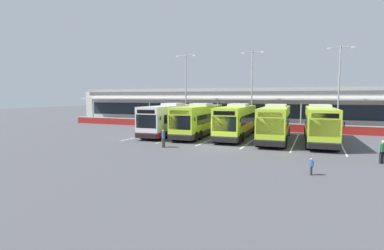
{
  "coord_description": "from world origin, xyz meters",
  "views": [
    {
      "loc": [
        8.1,
        -25.99,
        4.61
      ],
      "look_at": [
        -3.88,
        3.0,
        1.6
      ],
      "focal_mm": 28.01,
      "sensor_mm": 36.0,
      "label": 1
    }
  ],
  "objects_px": {
    "coach_bus_right_centre": "(275,124)",
    "lamp_post_east": "(339,83)",
    "coach_bus_centre": "(237,122)",
    "pedestrian_near_bin": "(383,151)",
    "pedestrian_child": "(311,166)",
    "coach_bus_rightmost": "(320,125)",
    "coach_bus_left_centre": "(199,121)",
    "lamp_post_west": "(186,85)",
    "lamp_post_centre": "(252,85)",
    "pedestrian_with_handbag": "(163,138)",
    "coach_bus_leftmost": "(170,120)"
  },
  "relations": [
    {
      "from": "coach_bus_centre",
      "to": "pedestrian_child",
      "type": "relative_size",
      "value": 12.2
    },
    {
      "from": "pedestrian_with_handbag",
      "to": "lamp_post_centre",
      "type": "bearing_deg",
      "value": 77.96
    },
    {
      "from": "coach_bus_leftmost",
      "to": "pedestrian_with_handbag",
      "type": "height_order",
      "value": "coach_bus_leftmost"
    },
    {
      "from": "coach_bus_rightmost",
      "to": "lamp_post_west",
      "type": "height_order",
      "value": "lamp_post_west"
    },
    {
      "from": "coach_bus_centre",
      "to": "pedestrian_near_bin",
      "type": "distance_m",
      "value": 15.48
    },
    {
      "from": "coach_bus_right_centre",
      "to": "lamp_post_east",
      "type": "xyz_separation_m",
      "value": [
        6.53,
        11.22,
        4.5
      ]
    },
    {
      "from": "coach_bus_left_centre",
      "to": "lamp_post_east",
      "type": "distance_m",
      "value": 19.19
    },
    {
      "from": "coach_bus_right_centre",
      "to": "pedestrian_with_handbag",
      "type": "height_order",
      "value": "coach_bus_right_centre"
    },
    {
      "from": "coach_bus_rightmost",
      "to": "coach_bus_centre",
      "type": "bearing_deg",
      "value": 176.8
    },
    {
      "from": "pedestrian_near_bin",
      "to": "lamp_post_centre",
      "type": "bearing_deg",
      "value": 123.6
    },
    {
      "from": "pedestrian_near_bin",
      "to": "pedestrian_with_handbag",
      "type": "bearing_deg",
      "value": 179.46
    },
    {
      "from": "pedestrian_child",
      "to": "lamp_post_west",
      "type": "distance_m",
      "value": 30.93
    },
    {
      "from": "coach_bus_rightmost",
      "to": "lamp_post_west",
      "type": "bearing_deg",
      "value": 151.45
    },
    {
      "from": "coach_bus_rightmost",
      "to": "lamp_post_east",
      "type": "bearing_deg",
      "value": 78.42
    },
    {
      "from": "coach_bus_leftmost",
      "to": "coach_bus_left_centre",
      "type": "relative_size",
      "value": 1.0
    },
    {
      "from": "coach_bus_rightmost",
      "to": "pedestrian_near_bin",
      "type": "xyz_separation_m",
      "value": [
        3.92,
        -8.64,
        -0.91
      ]
    },
    {
      "from": "coach_bus_centre",
      "to": "coach_bus_rightmost",
      "type": "xyz_separation_m",
      "value": [
        8.56,
        -0.48,
        0.0
      ]
    },
    {
      "from": "lamp_post_east",
      "to": "pedestrian_with_handbag",
      "type": "bearing_deg",
      "value": -128.3
    },
    {
      "from": "coach_bus_left_centre",
      "to": "pedestrian_near_bin",
      "type": "height_order",
      "value": "coach_bus_left_centre"
    },
    {
      "from": "lamp_post_west",
      "to": "lamp_post_centre",
      "type": "height_order",
      "value": "same"
    },
    {
      "from": "pedestrian_child",
      "to": "lamp_post_west",
      "type": "xyz_separation_m",
      "value": [
        -18.56,
        24.07,
        5.75
      ]
    },
    {
      "from": "coach_bus_rightmost",
      "to": "pedestrian_with_handbag",
      "type": "relative_size",
      "value": 7.56
    },
    {
      "from": "coach_bus_leftmost",
      "to": "lamp_post_west",
      "type": "bearing_deg",
      "value": 103.1
    },
    {
      "from": "lamp_post_centre",
      "to": "pedestrian_with_handbag",
      "type": "bearing_deg",
      "value": -102.04
    },
    {
      "from": "coach_bus_centre",
      "to": "pedestrian_child",
      "type": "bearing_deg",
      "value": -60.5
    },
    {
      "from": "coach_bus_right_centre",
      "to": "lamp_post_centre",
      "type": "distance_m",
      "value": 12.83
    },
    {
      "from": "pedestrian_with_handbag",
      "to": "lamp_post_east",
      "type": "height_order",
      "value": "lamp_post_east"
    },
    {
      "from": "coach_bus_centre",
      "to": "lamp_post_west",
      "type": "bearing_deg",
      "value": 136.77
    },
    {
      "from": "pedestrian_child",
      "to": "lamp_post_west",
      "type": "height_order",
      "value": "lamp_post_west"
    },
    {
      "from": "pedestrian_with_handbag",
      "to": "coach_bus_left_centre",
      "type": "bearing_deg",
      "value": 89.31
    },
    {
      "from": "pedestrian_child",
      "to": "pedestrian_near_bin",
      "type": "bearing_deg",
      "value": 48.29
    },
    {
      "from": "lamp_post_west",
      "to": "lamp_post_centre",
      "type": "bearing_deg",
      "value": 2.18
    },
    {
      "from": "coach_bus_leftmost",
      "to": "pedestrian_child",
      "type": "distance_m",
      "value": 21.25
    },
    {
      "from": "pedestrian_with_handbag",
      "to": "coach_bus_right_centre",
      "type": "bearing_deg",
      "value": 42.96
    },
    {
      "from": "lamp_post_east",
      "to": "lamp_post_centre",
      "type": "bearing_deg",
      "value": -179.21
    },
    {
      "from": "pedestrian_with_handbag",
      "to": "coach_bus_centre",
      "type": "bearing_deg",
      "value": 63.15
    },
    {
      "from": "coach_bus_centre",
      "to": "coach_bus_left_centre",
      "type": "bearing_deg",
      "value": -176.16
    },
    {
      "from": "coach_bus_centre",
      "to": "coach_bus_rightmost",
      "type": "distance_m",
      "value": 8.58
    },
    {
      "from": "coach_bus_centre",
      "to": "lamp_post_east",
      "type": "relative_size",
      "value": 1.11
    },
    {
      "from": "coach_bus_leftmost",
      "to": "pedestrian_child",
      "type": "height_order",
      "value": "coach_bus_leftmost"
    },
    {
      "from": "coach_bus_leftmost",
      "to": "lamp_post_west",
      "type": "relative_size",
      "value": 1.11
    },
    {
      "from": "coach_bus_rightmost",
      "to": "lamp_post_west",
      "type": "distance_m",
      "value": 22.23
    },
    {
      "from": "pedestrian_child",
      "to": "lamp_post_west",
      "type": "relative_size",
      "value": 0.09
    },
    {
      "from": "pedestrian_child",
      "to": "lamp_post_east",
      "type": "relative_size",
      "value": 0.09
    },
    {
      "from": "coach_bus_right_centre",
      "to": "pedestrian_child",
      "type": "height_order",
      "value": "coach_bus_right_centre"
    },
    {
      "from": "coach_bus_leftmost",
      "to": "pedestrian_child",
      "type": "xyz_separation_m",
      "value": [
        16.16,
        -13.74,
        -1.24
      ]
    },
    {
      "from": "coach_bus_centre",
      "to": "pedestrian_near_bin",
      "type": "bearing_deg",
      "value": -36.14
    },
    {
      "from": "coach_bus_right_centre",
      "to": "coach_bus_rightmost",
      "type": "distance_m",
      "value": 4.3
    },
    {
      "from": "coach_bus_centre",
      "to": "lamp_post_west",
      "type": "xyz_separation_m",
      "value": [
        -10.56,
        9.92,
        4.5
      ]
    },
    {
      "from": "coach_bus_rightmost",
      "to": "pedestrian_child",
      "type": "xyz_separation_m",
      "value": [
        -0.56,
        -13.66,
        -1.24
      ]
    }
  ]
}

